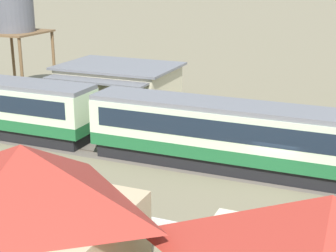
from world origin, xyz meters
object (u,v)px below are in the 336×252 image
(station_building, at_px, (119,86))
(water_tower, at_px, (13,14))
(cottage_red_roof, at_px, (27,218))
(passenger_train, at_px, (231,133))

(station_building, bearing_deg, water_tower, -176.39)
(cottage_red_roof, bearing_deg, water_tower, 129.13)
(passenger_train, distance_m, station_building, 16.19)
(passenger_train, height_order, cottage_red_roof, cottage_red_roof)
(passenger_train, bearing_deg, cottage_red_roof, -102.90)
(cottage_red_roof, bearing_deg, station_building, 110.84)
(station_building, relative_size, water_tower, 1.01)
(passenger_train, height_order, station_building, passenger_train)
(water_tower, relative_size, cottage_red_roof, 1.23)
(passenger_train, bearing_deg, water_tower, 158.16)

